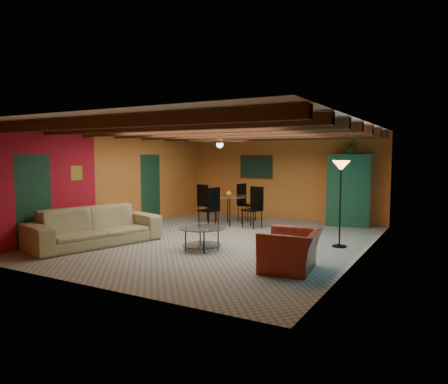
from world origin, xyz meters
The scene contains 11 objects.
room centered at (0.00, 0.11, 2.36)m, with size 6.52×8.01×2.71m.
sofa centered at (-2.24, -1.79, 0.42)m, with size 2.91×1.14×0.85m, color #8E835C.
armchair centered at (2.37, -1.62, 0.36)m, with size 1.10×0.96×0.72m, color maroon.
coffee_table centered at (0.16, -1.05, 0.25)m, with size 0.98×0.98×0.50m, color white, non-canonical shape.
dining_table centered at (-0.93, 2.15, 0.58)m, with size 2.24×2.24×1.16m, color silver, non-canonical shape.
armoire centered at (2.20, 3.70, 1.00)m, with size 1.14×0.56×2.00m, color maroon.
floor_lamp centered at (2.65, 0.71, 0.96)m, with size 0.39×0.39×1.92m, color black, non-canonical shape.
ceiling_fan centered at (0.00, 0.00, 2.36)m, with size 1.50×1.50×0.44m, color #472614, non-canonical shape.
painting centered at (-0.90, 3.96, 1.65)m, with size 1.05×0.03×0.65m, color black.
potted_plant centered at (2.20, 3.70, 2.24)m, with size 0.43×0.37×0.48m, color #26661E.
vase centered at (-0.93, 2.15, 1.25)m, with size 0.18×0.18×0.18m, color orange.
Camera 1 is at (4.88, -8.52, 2.02)m, focal length 33.55 mm.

